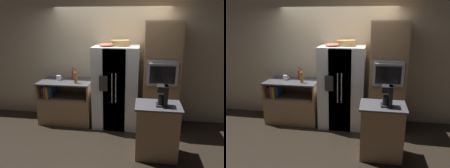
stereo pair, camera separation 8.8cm
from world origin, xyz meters
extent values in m
plane|color=black|center=(0.00, 0.00, 0.00)|extent=(20.00, 20.00, 0.00)
cube|color=beige|center=(0.00, 0.47, 1.40)|extent=(12.00, 0.06, 2.80)
cube|color=#A87F56|center=(-0.96, 0.10, 0.28)|extent=(1.15, 0.68, 0.57)
cube|color=#A87F56|center=(-0.96, 0.10, 0.58)|extent=(1.11, 0.62, 0.02)
cube|color=#A87F56|center=(-1.52, 0.10, 0.74)|extent=(0.04, 0.68, 0.34)
cube|color=#A87F56|center=(-0.40, 0.10, 0.74)|extent=(0.04, 0.68, 0.34)
cube|color=#4C4C51|center=(-0.96, 0.10, 0.92)|extent=(1.15, 0.68, 0.03)
cube|color=orange|center=(-1.46, 0.07, 0.69)|extent=(0.04, 0.31, 0.21)
cube|color=black|center=(-1.42, 0.07, 0.70)|extent=(0.04, 0.38, 0.22)
cube|color=#934784|center=(-1.37, 0.07, 0.72)|extent=(0.03, 0.48, 0.28)
cube|color=gold|center=(-1.32, 0.07, 0.72)|extent=(0.05, 0.46, 0.26)
cube|color=#284C8E|center=(-1.26, 0.07, 0.71)|extent=(0.06, 0.34, 0.25)
cube|color=white|center=(0.15, 0.08, 0.86)|extent=(0.93, 0.72, 1.72)
cube|color=white|center=(0.15, -0.29, 0.86)|extent=(0.46, 0.02, 1.69)
cube|color=white|center=(0.16, -0.29, 0.86)|extent=(0.46, 0.02, 1.69)
cylinder|color=#B2B2B7|center=(0.12, -0.31, 0.95)|extent=(0.02, 0.02, 0.60)
cylinder|color=#B2B2B7|center=(0.19, -0.31, 0.95)|extent=(0.02, 0.02, 0.60)
cube|color=#2D2D33|center=(-0.06, -0.30, 1.03)|extent=(0.17, 0.01, 0.31)
cube|color=#A87F56|center=(1.07, 0.11, 1.11)|extent=(0.70, 0.67, 2.22)
cube|color=#ADADB2|center=(1.07, -0.25, 1.26)|extent=(0.58, 0.04, 0.48)
cube|color=black|center=(1.07, -0.27, 1.23)|extent=(0.47, 0.01, 0.33)
cylinder|color=#B2B2B7|center=(1.07, -0.28, 1.45)|extent=(0.51, 0.02, 0.02)
cube|color=#94704C|center=(1.07, -0.23, 1.86)|extent=(0.66, 0.01, 0.64)
cube|color=#A87F56|center=(0.97, -1.00, 0.44)|extent=(0.67, 0.49, 0.89)
cube|color=#4C4C51|center=(0.97, -1.00, 0.90)|extent=(0.73, 0.53, 0.03)
cylinder|color=tan|center=(0.22, 0.13, 1.77)|extent=(0.36, 0.36, 0.11)
torus|color=tan|center=(0.22, 0.13, 1.83)|extent=(0.39, 0.39, 0.03)
ellipsoid|color=#DB664C|center=(-0.04, 0.02, 1.75)|extent=(0.30, 0.30, 0.06)
cylinder|color=brown|center=(-0.70, -0.02, 1.05)|extent=(0.07, 0.07, 0.23)
cone|color=brown|center=(-0.70, -0.02, 1.19)|extent=(0.07, 0.07, 0.04)
cylinder|color=brown|center=(-0.70, -0.02, 1.23)|extent=(0.02, 0.02, 0.05)
cylinder|color=maroon|center=(-0.83, 0.22, 1.04)|extent=(0.06, 0.06, 0.21)
cone|color=maroon|center=(-0.83, 0.22, 1.17)|extent=(0.06, 0.06, 0.03)
cylinder|color=maroon|center=(-0.83, 0.22, 1.21)|extent=(0.02, 0.02, 0.05)
cylinder|color=silver|center=(-1.14, 0.15, 0.99)|extent=(0.10, 0.10, 0.11)
torus|color=silver|center=(-1.09, 0.15, 0.99)|extent=(0.07, 0.01, 0.07)
cube|color=black|center=(1.01, -1.03, 0.93)|extent=(0.17, 0.19, 0.02)
cylinder|color=black|center=(1.00, -1.03, 1.01)|extent=(0.10, 0.10, 0.14)
cube|color=black|center=(1.07, -1.03, 1.09)|extent=(0.06, 0.16, 0.33)
cube|color=black|center=(1.01, -1.03, 1.21)|extent=(0.17, 0.19, 0.09)
camera|label=1|loc=(0.70, -4.33, 2.21)|focal=35.00mm
camera|label=2|loc=(0.78, -4.32, 2.21)|focal=35.00mm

